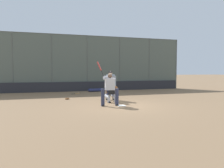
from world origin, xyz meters
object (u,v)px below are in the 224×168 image
Objects in this scene: spare_bat_near_backstop at (77,93)px; equipment_bag_dugout_side at (96,90)px; umpire_home at (110,85)px; catcher_behind_plate at (111,91)px; fielding_glove_on_dirt at (67,99)px; batter_at_plate at (110,88)px.

equipment_bag_dugout_side is at bearing -2.92° from spare_bat_near_backstop.
catcher_behind_plate is at bearing 79.97° from umpire_home.
spare_bat_near_backstop is 3.29m from fielding_glove_on_dirt.
batter_at_plate is at bearing 119.57° from fielding_glove_on_dirt.
fielding_glove_on_dirt is (2.47, -1.09, -0.89)m from umpire_home.
umpire_home is 2.48× the size of spare_bat_near_backstop.
catcher_behind_plate is 1.69× the size of spare_bat_near_backstop.
fielding_glove_on_dirt is (1.06, 3.11, 0.02)m from spare_bat_near_backstop.
batter_at_plate is at bearing 82.07° from equipment_bag_dugout_side.
fielding_glove_on_dirt is (1.80, -3.16, -0.84)m from batter_at_plate.
spare_bat_near_backstop is at bearing -65.97° from umpire_home.
spare_bat_near_backstop is at bearing 37.17° from equipment_bag_dugout_side.
fielding_glove_on_dirt is at bearing -54.90° from batter_at_plate.
spare_bat_near_backstop is 2.52× the size of fielding_glove_on_dirt.
catcher_behind_plate is at bearing -117.06° from spare_bat_near_backstop.
batter_at_plate is 1.28× the size of umpire_home.
spare_bat_near_backstop is (1.17, -5.08, -0.58)m from catcher_behind_plate.
umpire_home is at bearing 86.04° from equipment_bag_dugout_side.
batter_at_plate is 8.03× the size of fielding_glove_on_dirt.
batter_at_plate reaches higher than fielding_glove_on_dirt.
batter_at_plate is at bearing 61.40° from catcher_behind_plate.
umpire_home reaches higher than fielding_glove_on_dirt.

